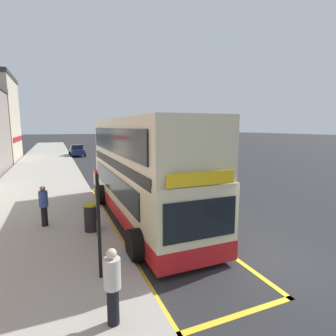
{
  "coord_description": "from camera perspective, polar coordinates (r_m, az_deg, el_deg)",
  "views": [
    {
      "loc": [
        -5.93,
        -5.37,
        4.05
      ],
      "look_at": [
        -0.68,
        7.11,
        1.98
      ],
      "focal_mm": 28.7,
      "sensor_mm": 36.0,
      "label": 1
    }
  ],
  "objects": [
    {
      "name": "parked_car_navy_across",
      "position": [
        39.81,
        -18.78,
        3.54
      ],
      "size": [
        2.09,
        4.2,
        1.62
      ],
      "rotation": [
        0.0,
        0.0,
        0.03
      ],
      "color": "navy",
      "rests_on": "ground"
    },
    {
      "name": "parked_car_white_ahead",
      "position": [
        39.68,
        -9.68,
        3.86
      ],
      "size": [
        2.09,
        4.2,
        1.62
      ],
      "rotation": [
        0.0,
        0.0,
        0.01
      ],
      "color": "silver",
      "rests_on": "ground"
    },
    {
      "name": "parked_car_black_kerbside",
      "position": [
        23.63,
        -1.23,
        0.78
      ],
      "size": [
        2.09,
        4.2,
        1.62
      ],
      "rotation": [
        0.0,
        0.0,
        0.02
      ],
      "color": "black",
      "rests_on": "ground"
    },
    {
      "name": "ground_plane",
      "position": [
        38.05,
        -13.71,
        2.33
      ],
      "size": [
        260.0,
        260.0,
        0.0
      ],
      "primitive_type": "plane",
      "color": "#28282B"
    },
    {
      "name": "litter_bin",
      "position": [
        10.74,
        -15.93,
        -9.96
      ],
      "size": [
        0.58,
        0.58,
        1.07
      ],
      "color": "black",
      "rests_on": "pavement_near"
    },
    {
      "name": "bus_bay_markings",
      "position": [
        12.22,
        -5.0,
        -10.68
      ],
      "size": [
        3.11,
        13.61,
        0.01
      ],
      "color": "yellow",
      "rests_on": "ground"
    },
    {
      "name": "pavement_near",
      "position": [
        37.6,
        -24.3,
        1.84
      ],
      "size": [
        6.0,
        76.0,
        0.14
      ],
      "primitive_type": "cube",
      "color": "#A39E93",
      "rests_on": "ground"
    },
    {
      "name": "pedestrian_further_back",
      "position": [
        11.79,
        -24.91,
        -7.01
      ],
      "size": [
        0.34,
        0.34,
        1.64
      ],
      "color": "black",
      "rests_on": "pavement_near"
    },
    {
      "name": "bus_stop_sign",
      "position": [
        7.23,
        -14.63,
        -9.85
      ],
      "size": [
        0.09,
        0.51,
        2.83
      ],
      "color": "black",
      "rests_on": "pavement_near"
    },
    {
      "name": "pedestrian_waiting_near_sign",
      "position": [
        5.85,
        -11.73,
        -22.94
      ],
      "size": [
        0.34,
        0.34,
        1.59
      ],
      "color": "black",
      "rests_on": "pavement_near"
    },
    {
      "name": "double_decker_bus",
      "position": [
        11.98,
        -5.63,
        -0.9
      ],
      "size": [
        3.23,
        10.63,
        4.4
      ],
      "color": "beige",
      "rests_on": "ground"
    }
  ]
}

